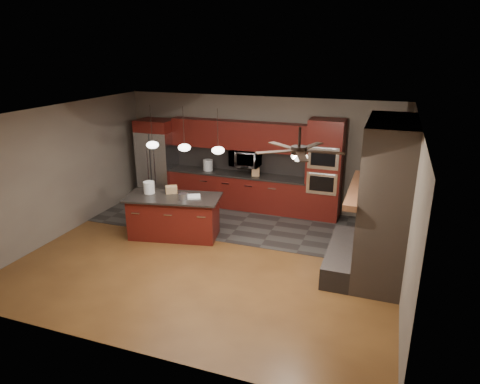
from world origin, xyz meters
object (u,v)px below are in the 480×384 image
at_px(cardboard_box, 171,190).
at_px(counter_box, 256,172).
at_px(counter_bucket, 208,165).
at_px(paint_tray, 191,197).
at_px(paint_can, 183,197).
at_px(refrigerator, 158,160).
at_px(kitchen_island, 174,216).
at_px(oven_tower, 324,170).
at_px(white_bucket, 149,187).
at_px(microwave, 245,158).

distance_m(cardboard_box, counter_box, 2.32).
bearing_deg(counter_box, counter_bucket, 161.18).
relative_size(paint_tray, counter_box, 1.82).
height_order(paint_can, counter_bucket, counter_bucket).
relative_size(refrigerator, kitchen_island, 1.00).
xyz_separation_m(oven_tower, white_bucket, (-3.42, -2.13, -0.14)).
xyz_separation_m(white_bucket, paint_can, (0.88, -0.13, -0.06)).
bearing_deg(counter_bucket, oven_tower, -0.14).
bearing_deg(kitchen_island, refrigerator, 115.44).
xyz_separation_m(white_bucket, paint_tray, (0.98, 0.04, -0.11)).
relative_size(oven_tower, paint_can, 12.25).
bearing_deg(kitchen_island, cardboard_box, 112.94).
bearing_deg(refrigerator, white_bucket, -64.55).
bearing_deg(refrigerator, paint_tray, -45.78).
relative_size(kitchen_island, paint_tray, 5.68).
relative_size(kitchen_island, paint_can, 11.00).
height_order(refrigerator, cardboard_box, refrigerator).
relative_size(microwave, white_bucket, 2.86).
xyz_separation_m(white_bucket, counter_box, (1.75, 2.09, -0.04)).
xyz_separation_m(refrigerator, counter_bucket, (1.43, 0.08, -0.03)).
distance_m(paint_can, counter_box, 2.38).
distance_m(paint_tray, cardboard_box, 0.56).
relative_size(refrigerator, paint_tray, 5.70).
relative_size(paint_can, paint_tray, 0.52).
xyz_separation_m(refrigerator, white_bucket, (0.98, -2.06, -0.03)).
xyz_separation_m(oven_tower, cardboard_box, (-2.97, -1.96, -0.19)).
xyz_separation_m(oven_tower, kitchen_island, (-2.84, -2.16, -0.73)).
relative_size(white_bucket, cardboard_box, 1.05).
distance_m(white_bucket, cardboard_box, 0.48).
xyz_separation_m(paint_can, counter_bucket, (-0.44, 2.26, 0.06)).
height_order(cardboard_box, counter_box, counter_box).
distance_m(refrigerator, paint_can, 2.87).
bearing_deg(counter_bucket, counter_box, -2.20).
bearing_deg(refrigerator, cardboard_box, -52.93).
bearing_deg(refrigerator, oven_tower, 0.96).
distance_m(oven_tower, paint_tray, 3.22).
relative_size(microwave, counter_bucket, 2.62).
bearing_deg(kitchen_island, paint_can, -28.59).
xyz_separation_m(paint_tray, counter_bucket, (-0.54, 2.10, 0.10)).
bearing_deg(paint_can, cardboard_box, 146.03).
height_order(paint_tray, counter_bucket, counter_bucket).
relative_size(kitchen_island, white_bucket, 8.37).
height_order(microwave, white_bucket, microwave).
bearing_deg(white_bucket, oven_tower, 31.94).
bearing_deg(refrigerator, paint_can, -49.51).
relative_size(microwave, paint_can, 3.77).
distance_m(refrigerator, kitchen_island, 2.68).
distance_m(microwave, refrigerator, 2.44).
height_order(kitchen_island, white_bucket, white_bucket).
relative_size(oven_tower, paint_tray, 6.32).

